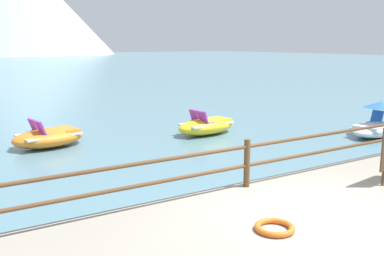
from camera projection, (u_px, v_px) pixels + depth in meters
dock_railing at (247, 158)px, 8.31m from camera, size 23.92×0.12×0.95m
life_ring at (275, 228)px, 6.44m from camera, size 0.61×0.61×0.09m
pedal_boat_0 at (207, 126)px, 15.10m from camera, size 2.48×1.43×0.90m
pedal_boat_2 at (378, 125)px, 14.80m from camera, size 2.74×1.65×1.20m
pedal_boat_3 at (49, 137)px, 13.29m from camera, size 2.46×1.74×0.90m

